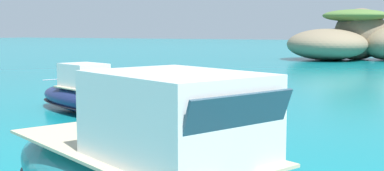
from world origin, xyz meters
The scene contains 2 objects.
islet_small centered at (0.02, 65.37, 2.75)m, with size 19.90×16.78×7.01m.
motorboat_navy centered at (-3.12, 14.01, 0.80)m, with size 8.43×5.00×2.39m.
Camera 1 is at (12.38, -4.70, 3.98)m, focal length 46.55 mm.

